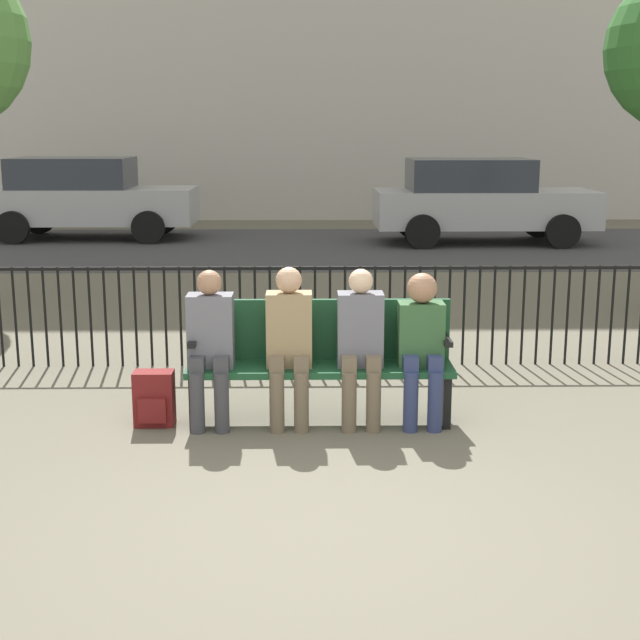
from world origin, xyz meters
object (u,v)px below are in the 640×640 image
Objects in this scene: park_bench at (320,356)px; seated_person_2 at (360,340)px; seated_person_0 at (210,341)px; seated_person_3 at (421,340)px; parked_car_0 at (480,199)px; backpack at (154,399)px; seated_person_1 at (289,339)px; parked_car_1 at (85,197)px.

park_bench is 0.36m from seated_person_2.
seated_person_0 reaches higher than seated_person_3.
backpack is at bearing -112.69° from parked_car_0.
seated_person_1 is 0.29× the size of parked_car_1.
park_bench is 0.78m from seated_person_3.
backpack is 12.10m from parked_car_1.
parked_car_1 reaches higher than backpack.
parked_car_0 is (2.51, 10.82, 0.18)m from seated_person_3.
parked_car_0 is (4.52, 10.82, 0.64)m from backpack.
parked_car_0 is at bearing 67.31° from backpack.
parked_car_0 is (2.97, 10.82, 0.18)m from seated_person_2.
seated_person_1 is at bearing 179.92° from seated_person_2.
parked_car_0 and parked_car_1 have the same top height.
seated_person_2 is at bearing 0.02° from seated_person_0.
park_bench is 4.79× the size of backpack.
park_bench is at bearing 156.38° from seated_person_2.
seated_person_3 is at bearing -0.15° from seated_person_1.
backpack is at bearing -174.02° from park_bench.
seated_person_2 reaches higher than seated_person_3.
seated_person_1 is 0.53m from seated_person_2.
parked_car_1 is (-4.84, 11.63, 0.18)m from seated_person_2.
seated_person_3 is at bearing -0.23° from seated_person_2.
parked_car_1 is (-3.72, 11.63, 0.19)m from seated_person_0.
parked_car_1 is at bearing 105.77° from backpack.
seated_person_2 is at bearing -0.08° from seated_person_1.
seated_person_0 is 0.98× the size of seated_person_1.
seated_person_1 is 2.88× the size of backpack.
park_bench is 1.70× the size of seated_person_0.
parked_car_0 is (4.09, 10.82, 0.19)m from seated_person_0.
parked_car_0 is at bearing -5.94° from parked_car_1.
backpack is 0.10× the size of parked_car_1.
parked_car_1 reaches higher than seated_person_0.
seated_person_3 is at bearing -103.08° from parked_car_0.
seated_person_0 is 12.21m from parked_car_1.
seated_person_3 is (0.45, -0.00, 0.00)m from seated_person_2.
seated_person_3 reaches higher than backpack.
park_bench is 0.48× the size of parked_car_0.
seated_person_3 is at bearing -0.06° from seated_person_0.
parked_car_1 is (-4.54, 11.50, 0.34)m from park_bench.
parked_car_0 is at bearing 69.30° from seated_person_0.
seated_person_1 is 0.29× the size of parked_car_0.
parked_car_0 is (3.27, 10.68, 0.34)m from park_bench.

